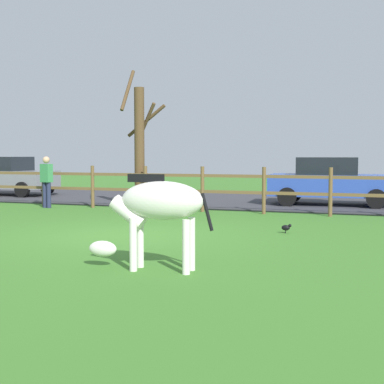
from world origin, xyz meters
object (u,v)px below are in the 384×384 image
(crow_on_grass, at_px, (286,227))
(parked_car_blue, at_px, (331,181))
(parked_car_grey, at_px, (6,176))
(zebra, at_px, (157,208))
(visitor_near_fence, at_px, (47,179))
(bare_tree, at_px, (140,144))

(crow_on_grass, distance_m, parked_car_blue, 6.59)
(parked_car_blue, bearing_deg, parked_car_grey, 179.64)
(zebra, relative_size, visitor_near_fence, 1.18)
(bare_tree, relative_size, visitor_near_fence, 2.68)
(parked_car_grey, height_order, visitor_near_fence, visitor_near_fence)
(zebra, relative_size, parked_car_grey, 0.48)
(crow_on_grass, relative_size, parked_car_grey, 0.05)
(bare_tree, distance_m, visitor_near_fence, 3.20)
(parked_car_grey, bearing_deg, bare_tree, -20.40)
(bare_tree, height_order, parked_car_grey, bare_tree)
(bare_tree, distance_m, crow_on_grass, 6.87)
(crow_on_grass, height_order, parked_car_grey, parked_car_grey)
(zebra, relative_size, parked_car_blue, 0.48)
(crow_on_grass, bearing_deg, bare_tree, 143.45)
(parked_car_blue, bearing_deg, zebra, -97.84)
(bare_tree, bearing_deg, crow_on_grass, -36.55)
(visitor_near_fence, bearing_deg, crow_on_grass, -20.63)
(bare_tree, xyz_separation_m, visitor_near_fence, (-2.87, -0.85, -1.14))
(bare_tree, xyz_separation_m, parked_car_blue, (5.65, 2.62, -1.20))
(bare_tree, xyz_separation_m, zebra, (4.14, -8.30, -1.12))
(crow_on_grass, relative_size, parked_car_blue, 0.05)
(parked_car_blue, height_order, visitor_near_fence, visitor_near_fence)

